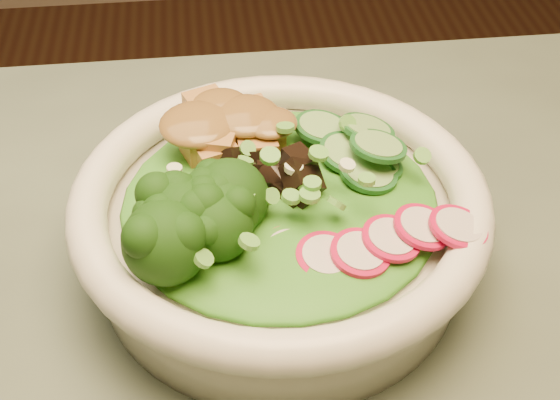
{
  "coord_description": "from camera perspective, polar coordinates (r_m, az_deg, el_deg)",
  "views": [
    {
      "loc": [
        0.08,
        -0.23,
        1.12
      ],
      "look_at": [
        0.12,
        0.13,
        0.81
      ],
      "focal_mm": 50.0,
      "sensor_mm": 36.0,
      "label": 1
    }
  ],
  "objects": [
    {
      "name": "peanut_sauce",
      "position": [
        0.5,
        -4.48,
        5.67
      ],
      "size": [
        0.07,
        0.05,
        0.02
      ],
      "primitive_type": "ellipsoid",
      "color": "brown",
      "rests_on": "tofu_cubes"
    },
    {
      "name": "mushroom_heap",
      "position": [
        0.48,
        -0.93,
        1.98
      ],
      "size": [
        0.09,
        0.09,
        0.04
      ],
      "primitive_type": null,
      "rotation": [
        0.0,
        0.0,
        0.35
      ],
      "color": "black",
      "rests_on": "salad_bowl"
    },
    {
      "name": "scallion_garnish",
      "position": [
        0.46,
        0.0,
        2.21
      ],
      "size": [
        0.18,
        0.18,
        0.02
      ],
      "primitive_type": null,
      "color": "#59A53A",
      "rests_on": "salad_bowl"
    },
    {
      "name": "tofu_cubes",
      "position": [
        0.51,
        -4.41,
        4.52
      ],
      "size": [
        0.1,
        0.08,
        0.03
      ],
      "primitive_type": null,
      "rotation": [
        0.0,
        0.0,
        0.35
      ],
      "color": "#A97838",
      "rests_on": "salad_bowl"
    },
    {
      "name": "salad_bowl",
      "position": [
        0.49,
        0.0,
        -1.69
      ],
      "size": [
        0.26,
        0.26,
        0.07
      ],
      "rotation": [
        0.0,
        0.0,
        0.35
      ],
      "color": "silver",
      "rests_on": "dining_table"
    },
    {
      "name": "radish_slices",
      "position": [
        0.44,
        5.75,
        -3.49
      ],
      "size": [
        0.11,
        0.07,
        0.02
      ],
      "primitive_type": null,
      "rotation": [
        0.0,
        0.0,
        0.35
      ],
      "color": "#B40D3A",
      "rests_on": "salad_bowl"
    },
    {
      "name": "cucumber_slices",
      "position": [
        0.5,
        5.45,
        4.1
      ],
      "size": [
        0.09,
        0.09,
        0.03
      ],
      "primitive_type": null,
      "rotation": [
        0.0,
        0.0,
        0.35
      ],
      "color": "#7AA55C",
      "rests_on": "salad_bowl"
    },
    {
      "name": "broccoli_florets",
      "position": [
        0.44,
        -5.7,
        -2.0
      ],
      "size": [
        0.1,
        0.09,
        0.04
      ],
      "primitive_type": null,
      "rotation": [
        0.0,
        0.0,
        0.35
      ],
      "color": "black",
      "rests_on": "salad_bowl"
    },
    {
      "name": "lettuce_bed",
      "position": [
        0.48,
        -0.0,
        0.09
      ],
      "size": [
        0.2,
        0.2,
        0.02
      ],
      "primitive_type": "ellipsoid",
      "color": "#2D6C16",
      "rests_on": "salad_bowl"
    }
  ]
}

